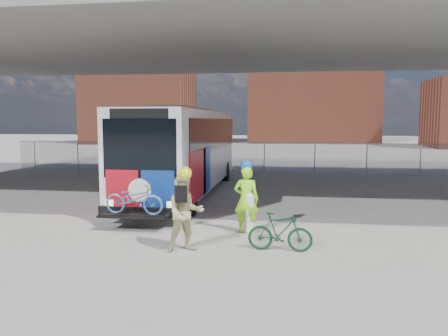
% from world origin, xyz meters
% --- Properties ---
extents(ground, '(160.00, 160.00, 0.00)m').
position_xyz_m(ground, '(0.00, 0.00, 0.00)').
color(ground, '#9E9991').
rests_on(ground, ground).
extents(bus, '(2.67, 12.91, 3.69)m').
position_xyz_m(bus, '(-2.00, 3.91, 2.11)').
color(bus, silver).
rests_on(bus, ground).
extents(overpass, '(40.00, 16.00, 7.95)m').
position_xyz_m(overpass, '(0.00, 4.00, 6.54)').
color(overpass, '#605E59').
rests_on(overpass, ground).
extents(chainlink_fence, '(30.00, 0.06, 30.00)m').
position_xyz_m(chainlink_fence, '(0.00, 12.00, 1.42)').
color(chainlink_fence, gray).
rests_on(chainlink_fence, ground).
extents(brick_buildings, '(54.00, 22.00, 12.00)m').
position_xyz_m(brick_buildings, '(1.23, 48.23, 5.42)').
color(brick_buildings, brown).
rests_on(brick_buildings, ground).
extents(smokestack, '(2.20, 2.20, 25.00)m').
position_xyz_m(smokestack, '(14.00, 55.00, 12.50)').
color(smokestack, brown).
rests_on(smokestack, ground).
extents(bollard, '(0.30, 0.30, 1.16)m').
position_xyz_m(bollard, '(1.27, -2.41, 0.62)').
color(bollard, silver).
rests_on(bollard, ground).
extents(cyclist_hivis, '(0.69, 0.46, 2.08)m').
position_xyz_m(cyclist_hivis, '(1.19, -2.41, 1.00)').
color(cyclist_hivis, '#95FF1A').
rests_on(cyclist_hivis, ground).
extents(cyclist_tan, '(1.14, 1.04, 2.07)m').
position_xyz_m(cyclist_tan, '(-0.10, -4.40, 0.98)').
color(cyclist_tan, tan).
rests_on(cyclist_tan, ground).
extents(bike_parked, '(1.59, 0.55, 0.94)m').
position_xyz_m(bike_parked, '(2.16, -4.05, 0.47)').
color(bike_parked, '#123A22').
rests_on(bike_parked, ground).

